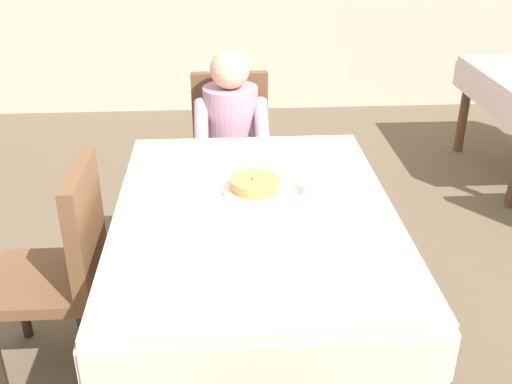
# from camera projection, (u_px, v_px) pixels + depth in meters

# --- Properties ---
(ground_plane) EXTENTS (14.00, 14.00, 0.00)m
(ground_plane) POSITION_uv_depth(u_px,v_px,m) (255.00, 352.00, 2.72)
(ground_plane) COLOR brown
(dining_table_main) EXTENTS (1.12, 1.52, 0.74)m
(dining_table_main) POSITION_uv_depth(u_px,v_px,m) (255.00, 227.00, 2.42)
(dining_table_main) COLOR silver
(dining_table_main) RESTS_ON ground
(chair_diner) EXTENTS (0.44, 0.45, 0.93)m
(chair_diner) POSITION_uv_depth(u_px,v_px,m) (231.00, 144.00, 3.52)
(chair_diner) COLOR brown
(chair_diner) RESTS_ON ground
(diner_person) EXTENTS (0.40, 0.43, 1.12)m
(diner_person) POSITION_uv_depth(u_px,v_px,m) (231.00, 132.00, 3.31)
(diner_person) COLOR #B2849E
(diner_person) RESTS_ON ground
(chair_left_side) EXTENTS (0.45, 0.44, 0.93)m
(chair_left_side) POSITION_uv_depth(u_px,v_px,m) (65.00, 259.00, 2.44)
(chair_left_side) COLOR brown
(chair_left_side) RESTS_ON ground
(plate_breakfast) EXTENTS (0.28, 0.28, 0.02)m
(plate_breakfast) POSITION_uv_depth(u_px,v_px,m) (256.00, 191.00, 2.50)
(plate_breakfast) COLOR white
(plate_breakfast) RESTS_ON dining_table_main
(breakfast_stack) EXTENTS (0.21, 0.21, 0.06)m
(breakfast_stack) POSITION_uv_depth(u_px,v_px,m) (255.00, 184.00, 2.48)
(breakfast_stack) COLOR tan
(breakfast_stack) RESTS_ON plate_breakfast
(cup_coffee) EXTENTS (0.11, 0.08, 0.08)m
(cup_coffee) POSITION_uv_depth(u_px,v_px,m) (315.00, 187.00, 2.45)
(cup_coffee) COLOR white
(cup_coffee) RESTS_ON dining_table_main
(fork_left_of_plate) EXTENTS (0.02, 0.18, 0.00)m
(fork_left_of_plate) POSITION_uv_depth(u_px,v_px,m) (211.00, 196.00, 2.47)
(fork_left_of_plate) COLOR silver
(fork_left_of_plate) RESTS_ON dining_table_main
(knife_right_of_plate) EXTENTS (0.04, 0.20, 0.00)m
(knife_right_of_plate) POSITION_uv_depth(u_px,v_px,m) (303.00, 193.00, 2.49)
(knife_right_of_plate) COLOR silver
(knife_right_of_plate) RESTS_ON dining_table_main
(spoon_near_edge) EXTENTS (0.15, 0.01, 0.00)m
(spoon_near_edge) POSITION_uv_depth(u_px,v_px,m) (251.00, 235.00, 2.19)
(spoon_near_edge) COLOR silver
(spoon_near_edge) RESTS_ON dining_table_main
(napkin_folded) EXTENTS (0.17, 0.12, 0.01)m
(napkin_folded) POSITION_uv_depth(u_px,v_px,m) (184.00, 218.00, 2.30)
(napkin_folded) COLOR white
(napkin_folded) RESTS_ON dining_table_main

